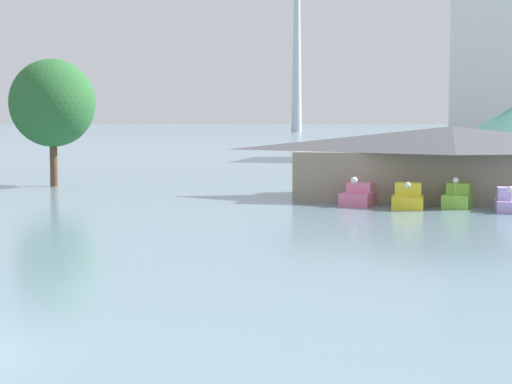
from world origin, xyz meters
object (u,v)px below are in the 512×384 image
object	(u,v)px
pedal_boat_yellow	(408,198)
pedal_boat_lavender	(508,202)
shoreline_tree_tall_left	(52,103)
pedal_boat_pink	(359,196)
boathouse	(452,161)
pedal_boat_lime	(458,197)

from	to	relation	value
pedal_boat_yellow	pedal_boat_lavender	xyz separation A→B (m)	(5.31, -0.53, -0.05)
shoreline_tree_tall_left	pedal_boat_pink	bearing A→B (deg)	-21.12
shoreline_tree_tall_left	pedal_boat_lavender	bearing A→B (deg)	-19.08
pedal_boat_yellow	shoreline_tree_tall_left	xyz separation A→B (m)	(-26.13, 10.34, 5.60)
pedal_boat_lavender	pedal_boat_pink	bearing A→B (deg)	-102.39
boathouse	shoreline_tree_tall_left	world-z (taller)	shoreline_tree_tall_left
pedal_boat_lavender	shoreline_tree_tall_left	xyz separation A→B (m)	(-31.44, 10.88, 5.65)
pedal_boat_pink	boathouse	xyz separation A→B (m)	(5.33, 4.43, 1.85)
pedal_boat_lime	pedal_boat_pink	bearing A→B (deg)	-81.14
pedal_boat_lavender	shoreline_tree_tall_left	world-z (taller)	shoreline_tree_tall_left
pedal_boat_pink	shoreline_tree_tall_left	bearing A→B (deg)	-101.11
pedal_boat_yellow	boathouse	size ratio (longest dim) A/B	0.12
boathouse	shoreline_tree_tall_left	xyz separation A→B (m)	(-28.65, 4.58, 3.78)
pedal_boat_pink	boathouse	world-z (taller)	boathouse
pedal_boat_yellow	pedal_boat_lavender	distance (m)	5.34
pedal_boat_yellow	pedal_boat_lavender	world-z (taller)	pedal_boat_yellow
pedal_boat_pink	pedal_boat_lavender	size ratio (longest dim) A/B	1.22
pedal_boat_yellow	shoreline_tree_tall_left	bearing A→B (deg)	-110.78
pedal_boat_pink	pedal_boat_lavender	distance (m)	8.34
pedal_boat_pink	boathouse	distance (m)	7.18
pedal_boat_yellow	shoreline_tree_tall_left	size ratio (longest dim) A/B	0.26
pedal_boat_lavender	pedal_boat_yellow	bearing A→B (deg)	-95.16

